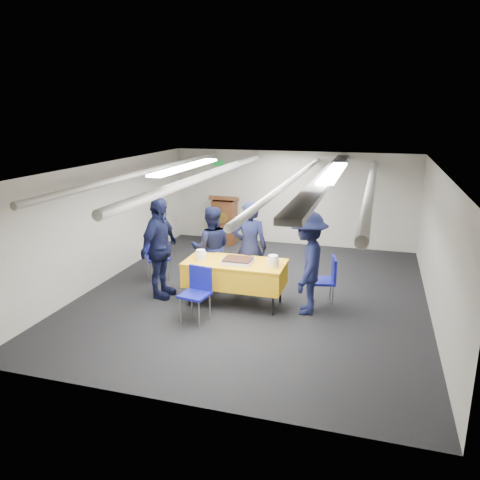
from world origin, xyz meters
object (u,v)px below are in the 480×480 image
(chair_left, at_px, (157,253))
(sailor_b, at_px, (211,248))
(serving_table, at_px, (235,273))
(sailor_c, at_px, (160,248))
(sheet_cake, at_px, (238,261))
(podium, at_px, (225,219))
(chair_near, at_px, (197,288))
(sailor_d, at_px, (307,263))
(sailor_a, at_px, (250,248))
(chair_right, at_px, (327,277))

(chair_left, bearing_deg, sailor_b, -8.16)
(serving_table, height_order, sailor_c, sailor_c)
(sheet_cake, bearing_deg, serving_table, 135.21)
(podium, relative_size, chair_near, 1.44)
(serving_table, xyz_separation_m, podium, (-1.38, 3.61, 0.05))
(serving_table, xyz_separation_m, sailor_d, (1.22, 0.00, 0.30))
(serving_table, height_order, sailor_a, sailor_a)
(podium, distance_m, chair_near, 4.49)
(sailor_b, bearing_deg, serving_table, 117.02)
(sheet_cake, distance_m, podium, 3.97)
(sailor_a, xyz_separation_m, sailor_b, (-0.76, 0.08, -0.08))
(sheet_cake, xyz_separation_m, chair_right, (1.45, 0.43, -0.28))
(chair_near, relative_size, sailor_d, 0.51)
(chair_right, bearing_deg, sheet_cake, -163.40)
(sheet_cake, xyz_separation_m, sailor_b, (-0.73, 0.69, -0.03))
(chair_left, relative_size, sailor_b, 0.56)
(chair_near, xyz_separation_m, sailor_b, (-0.26, 1.38, 0.25))
(chair_right, height_order, sailor_d, sailor_d)
(serving_table, bearing_deg, chair_left, 157.08)
(serving_table, distance_m, sailor_c, 1.42)
(podium, relative_size, chair_left, 1.44)
(sailor_d, bearing_deg, chair_near, -66.66)
(podium, distance_m, sailor_c, 3.67)
(chair_left, xyz_separation_m, sailor_b, (1.21, -0.17, 0.25))
(chair_near, height_order, chair_right, same)
(sheet_cake, relative_size, sailor_b, 0.32)
(podium, bearing_deg, sailor_d, -54.18)
(chair_left, bearing_deg, sailor_d, -14.29)
(chair_right, xyz_separation_m, chair_left, (-3.39, 0.43, 0.00))
(chair_near, relative_size, sailor_c, 0.48)
(sailor_b, xyz_separation_m, sailor_d, (1.87, -0.61, 0.07))
(serving_table, bearing_deg, podium, 110.93)
(serving_table, xyz_separation_m, sailor_b, (-0.65, 0.61, 0.22))
(sailor_d, bearing_deg, sailor_c, -91.02)
(serving_table, relative_size, sailor_c, 0.95)
(sailor_b, height_order, sailor_c, sailor_c)
(chair_right, xyz_separation_m, sailor_b, (-2.17, 0.26, 0.25))
(chair_near, distance_m, sailor_c, 1.27)
(sailor_c, xyz_separation_m, sailor_d, (2.60, 0.06, -0.05))
(serving_table, bearing_deg, chair_near, -116.73)
(sheet_cake, xyz_separation_m, sailor_a, (0.04, 0.61, 0.05))
(sheet_cake, relative_size, chair_right, 0.57)
(chair_near, relative_size, sailor_a, 0.50)
(sheet_cake, bearing_deg, podium, 111.57)
(sailor_b, bearing_deg, sailor_a, 154.46)
(chair_near, bearing_deg, chair_right, 30.48)
(chair_left, bearing_deg, serving_table, -22.92)
(serving_table, xyz_separation_m, chair_left, (-1.86, 0.79, -0.03))
(chair_right, distance_m, sailor_c, 2.95)
(sailor_b, bearing_deg, chair_left, -27.77)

